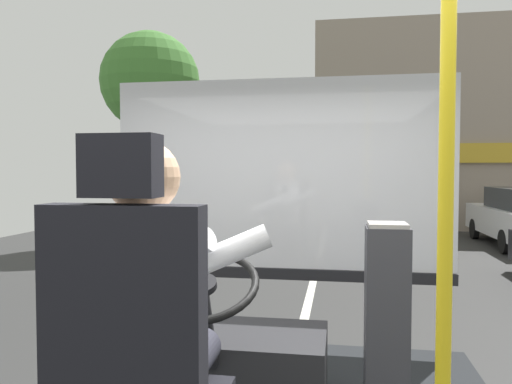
# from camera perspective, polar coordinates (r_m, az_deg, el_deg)

# --- Properties ---
(ground) EXTENTS (18.00, 44.00, 0.06)m
(ground) POSITION_cam_1_polar(r_m,az_deg,el_deg) (10.99, 7.24, -7.58)
(ground) COLOR #2C2C2C
(bus_driver) EXTENTS (0.76, 0.54, 0.85)m
(bus_driver) POSITION_cam_1_polar(r_m,az_deg,el_deg) (1.70, -12.09, -11.94)
(bus_driver) COLOR #282833
(bus_driver) RESTS_ON driver_seat
(steering_console) EXTENTS (1.10, 1.00, 0.88)m
(steering_console) POSITION_cam_1_polar(r_m,az_deg,el_deg) (2.85, -3.74, -19.09)
(steering_console) COLOR black
(steering_console) RESTS_ON bus_floor
(handrail_pole) EXTENTS (0.04, 0.04, 2.24)m
(handrail_pole) POSITION_cam_1_polar(r_m,az_deg,el_deg) (1.53, 20.92, -3.45)
(handrail_pole) COLOR yellow
(handrail_pole) RESTS_ON bus_floor
(fare_box) EXTENTS (0.21, 0.23, 1.02)m
(fare_box) POSITION_cam_1_polar(r_m,az_deg,el_deg) (2.63, 14.75, -14.54)
(fare_box) COLOR #333338
(fare_box) RESTS_ON bus_floor
(windshield_panel) EXTENTS (2.50, 0.08, 1.48)m
(windshield_panel) POSITION_cam_1_polar(r_m,az_deg,el_deg) (3.67, 2.82, -1.08)
(windshield_panel) COLOR silver
(street_tree) EXTENTS (2.52, 2.52, 5.44)m
(street_tree) POSITION_cam_1_polar(r_m,az_deg,el_deg) (13.30, -12.06, 12.15)
(street_tree) COLOR #4C3828
(street_tree) RESTS_ON ground
(shop_building) EXTENTS (12.81, 4.97, 6.71)m
(shop_building) POSITION_cam_1_polar(r_m,az_deg,el_deg) (19.47, 26.45, 6.51)
(shop_building) COLOR gray
(shop_building) RESTS_ON ground
(parked_car_blue) EXTENTS (1.81, 4.10, 1.33)m
(parked_car_blue) POSITION_cam_1_polar(r_m,az_deg,el_deg) (19.49, 23.16, -1.27)
(parked_car_blue) COLOR navy
(parked_car_blue) RESTS_ON ground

